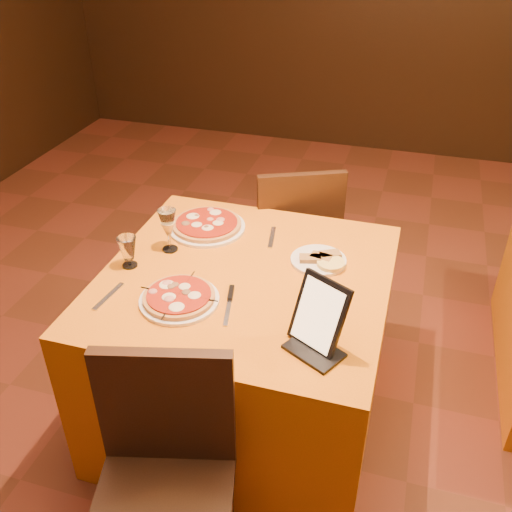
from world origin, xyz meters
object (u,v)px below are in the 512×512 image
(water_glass, at_px, (128,252))
(tablet, at_px, (319,314))
(pizza_near, at_px, (179,298))
(wine_glass, at_px, (168,230))
(main_table, at_px, (246,348))
(chair_main_far, at_px, (292,238))
(pizza_far, at_px, (207,226))
(chair_main_near, at_px, (162,510))

(water_glass, bearing_deg, tablet, -16.25)
(pizza_near, distance_m, wine_glass, 0.37)
(pizza_near, xyz_separation_m, tablet, (0.52, -0.07, 0.10))
(pizza_near, relative_size, tablet, 1.19)
(pizza_near, distance_m, water_glass, 0.33)
(main_table, distance_m, chair_main_far, 0.81)
(pizza_near, relative_size, pizza_far, 0.86)
(pizza_near, xyz_separation_m, water_glass, (-0.28, 0.16, 0.05))
(chair_main_near, relative_size, wine_glass, 4.79)
(pizza_far, bearing_deg, wine_glass, -112.26)
(chair_main_far, bearing_deg, tablet, 82.72)
(main_table, xyz_separation_m, chair_main_near, (0.00, -0.84, 0.08))
(main_table, bearing_deg, water_glass, -171.35)
(pizza_far, relative_size, water_glass, 2.60)
(main_table, relative_size, chair_main_near, 1.21)
(main_table, bearing_deg, chair_main_near, -90.00)
(chair_main_near, bearing_deg, wine_glass, 96.56)
(chair_main_near, distance_m, chair_main_far, 1.64)
(main_table, xyz_separation_m, water_glass, (-0.46, -0.07, 0.44))
(main_table, xyz_separation_m, chair_main_far, (0.00, 0.81, 0.08))
(main_table, relative_size, chair_main_far, 1.21)
(main_table, xyz_separation_m, pizza_far, (-0.27, 0.29, 0.39))
(wine_glass, bearing_deg, chair_main_near, -69.02)
(chair_main_near, relative_size, pizza_far, 2.70)
(main_table, height_order, water_glass, water_glass)
(main_table, bearing_deg, pizza_near, -127.86)
(chair_main_near, xyz_separation_m, water_glass, (-0.46, 0.77, 0.36))
(chair_main_near, height_order, pizza_near, chair_main_near)
(pizza_far, bearing_deg, pizza_near, -80.13)
(main_table, xyz_separation_m, wine_glass, (-0.35, 0.09, 0.47))
(pizza_near, bearing_deg, tablet, -8.13)
(chair_main_far, relative_size, pizza_far, 2.70)
(chair_main_near, distance_m, pizza_far, 1.20)
(pizza_far, bearing_deg, tablet, -44.21)
(chair_main_far, distance_m, pizza_far, 0.66)
(pizza_near, bearing_deg, chair_main_near, -73.65)
(pizza_near, relative_size, wine_glass, 1.53)
(main_table, height_order, chair_main_near, chair_main_near)
(chair_main_near, height_order, chair_main_far, same)
(water_glass, relative_size, tablet, 0.53)
(water_glass, distance_m, tablet, 0.84)
(chair_main_near, xyz_separation_m, tablet, (0.35, 0.53, 0.41))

